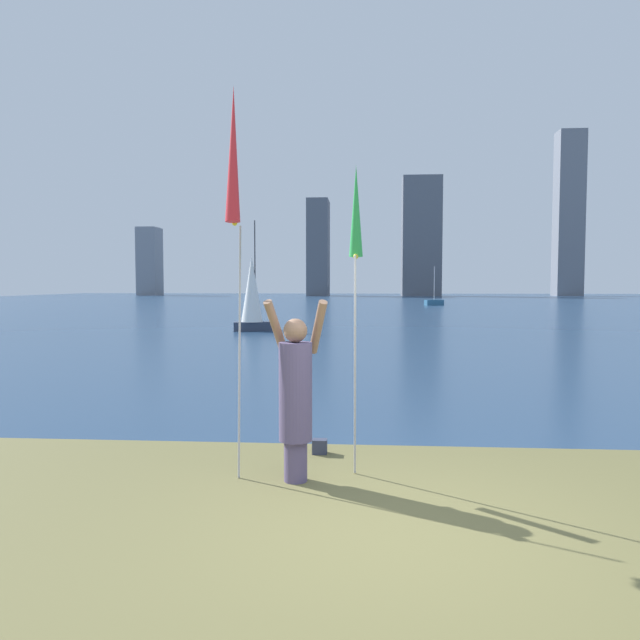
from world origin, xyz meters
TOP-DOWN VIEW (x-y plane):
  - ground at (0.00, 50.95)m, footprint 120.00×138.00m
  - person at (-1.04, 1.36)m, footprint 0.73×0.54m
  - kite_flag_left at (-1.69, 1.26)m, footprint 0.16×0.48m
  - kite_flag_right at (-0.40, 1.85)m, footprint 0.16×0.69m
  - bag at (-0.86, 2.43)m, footprint 0.19×0.15m
  - sailboat_1 at (6.54, 54.23)m, footprint 1.94×1.31m
  - sailboat_2 at (-5.34, 21.90)m, footprint 2.06×1.17m
  - skyline_tower_0 at (-38.21, 99.55)m, footprint 3.49×4.42m
  - skyline_tower_1 at (-8.03, 97.41)m, footprint 3.54×7.09m
  - skyline_tower_2 at (9.29, 97.53)m, footprint 6.45×4.69m
  - skyline_tower_3 at (33.78, 98.97)m, footprint 4.30×3.72m

SIDE VIEW (x-z plane):
  - ground at x=0.00m, z-range -0.12..0.00m
  - bag at x=-0.86m, z-range 0.00..0.18m
  - sailboat_1 at x=6.54m, z-range -1.59..2.20m
  - person at x=-1.04m, z-range -0.02..1.98m
  - sailboat_2 at x=-5.34m, z-range -0.87..4.12m
  - kite_flag_right at x=-0.40m, z-range 1.15..4.66m
  - kite_flag_left at x=-1.69m, z-range 1.31..5.58m
  - skyline_tower_0 at x=-38.21m, z-range 0.00..11.95m
  - skyline_tower_1 at x=-8.03m, z-range 0.00..16.14m
  - skyline_tower_2 at x=9.29m, z-range 0.00..19.84m
  - skyline_tower_3 at x=33.78m, z-range 0.00..27.31m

